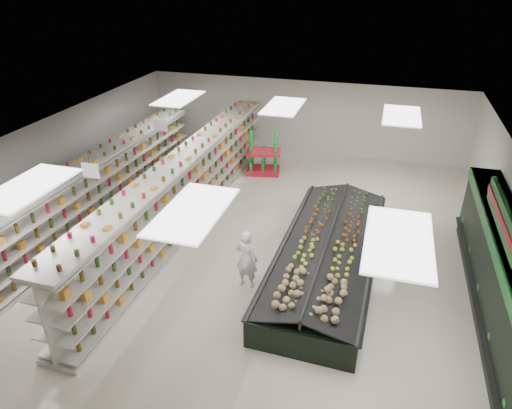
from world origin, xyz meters
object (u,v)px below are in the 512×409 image
(gondola_center, at_px, (186,191))
(soda_endcap, at_px, (264,154))
(gondola_left, at_px, (88,199))
(produce_island, at_px, (328,253))
(shopper_background, at_px, (213,157))
(shopper_main, at_px, (247,259))

(gondola_center, height_order, soda_endcap, gondola_center)
(gondola_left, xyz_separation_m, gondola_center, (2.82, 1.27, 0.06))
(soda_endcap, bearing_deg, gondola_left, -126.33)
(produce_island, relative_size, soda_endcap, 4.18)
(produce_island, height_order, shopper_background, shopper_background)
(produce_island, bearing_deg, shopper_background, 137.25)
(gondola_center, relative_size, produce_island, 1.85)
(produce_island, xyz_separation_m, shopper_main, (-1.93, -1.37, 0.35))
(gondola_left, distance_m, gondola_center, 3.10)
(produce_island, xyz_separation_m, shopper_background, (-5.24, 4.85, 0.41))
(gondola_left, height_order, gondola_center, gondola_center)
(shopper_main, distance_m, shopper_background, 7.05)
(produce_island, bearing_deg, gondola_center, 163.74)
(shopper_background, bearing_deg, gondola_center, 173.43)
(gondola_left, xyz_separation_m, soda_endcap, (4.20, 5.71, -0.16))
(soda_endcap, bearing_deg, gondola_center, -107.18)
(shopper_main, relative_size, shopper_background, 0.93)
(gondola_left, distance_m, shopper_background, 5.29)
(shopper_main, xyz_separation_m, shopper_background, (-3.31, 6.22, 0.06))
(produce_island, bearing_deg, shopper_main, -144.55)
(produce_island, distance_m, shopper_main, 2.39)
(shopper_main, bearing_deg, gondola_left, -6.03)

